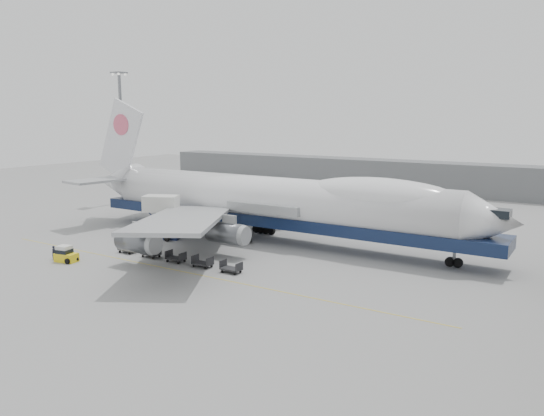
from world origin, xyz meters
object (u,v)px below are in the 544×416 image
Objects in this scene: baggage_tug at (65,255)px; airliner at (274,201)px; catering_truck at (162,214)px; ground_worker at (54,253)px.

airliner is at bearing 44.19° from baggage_tug.
catering_truck is 15.38m from baggage_tug.
catering_truck is at bearing -12.48° from ground_worker.
baggage_tug is (-1.11, -15.12, -2.59)m from catering_truck.
baggage_tug is at bearing -86.02° from ground_worker.
baggage_tug is (-15.28, -22.29, -4.77)m from airliner.
catering_truck reaches higher than ground_worker.
baggage_tug reaches higher than ground_worker.
baggage_tug is at bearing -124.42° from airliner.
airliner is 10.95× the size of catering_truck.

